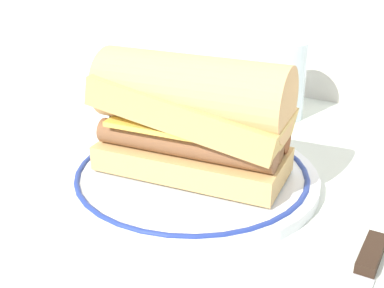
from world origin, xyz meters
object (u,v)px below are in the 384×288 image
object	(u,v)px
butter_knife	(361,281)
drinking_glass	(280,85)
sausage_sandwich	(192,115)
plate	(192,175)

from	to	relation	value
butter_knife	drinking_glass	bearing A→B (deg)	123.33
butter_knife	sausage_sandwich	bearing A→B (deg)	160.05
sausage_sandwich	butter_knife	distance (m)	0.23
sausage_sandwich	butter_knife	size ratio (longest dim) A/B	1.35
sausage_sandwich	drinking_glass	xyz separation A→B (m)	(-0.00, 0.24, -0.03)
drinking_glass	sausage_sandwich	bearing A→B (deg)	-89.61
drinking_glass	butter_knife	size ratio (longest dim) A/B	0.69
plate	drinking_glass	xyz separation A→B (m)	(-0.00, 0.24, 0.04)
sausage_sandwich	plate	bearing A→B (deg)	55.08
plate	sausage_sandwich	xyz separation A→B (m)	(-0.00, -0.00, 0.07)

